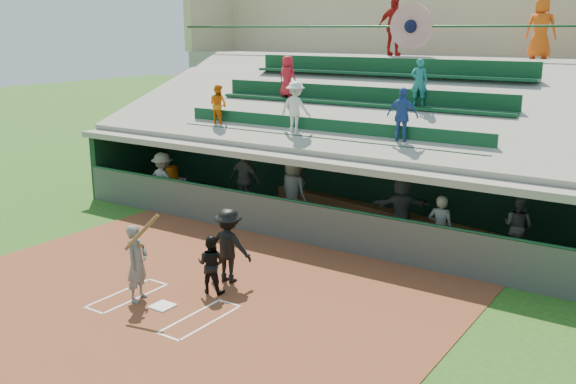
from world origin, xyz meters
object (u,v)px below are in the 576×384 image
Objects in this scene: home_plate at (163,306)px; water_cooler at (172,173)px; batter_at_plate at (137,262)px; catcher at (211,264)px; white_table at (173,188)px.

water_cooler is at bearing 132.30° from home_plate.
catcher is at bearing 49.29° from batter_at_plate.
batter_at_plate reaches higher than white_table.
home_plate is at bearing -43.99° from white_table.
batter_at_plate is 8.32m from water_cooler.
home_plate is at bearing 58.89° from catcher.
home_plate is 1.04m from batter_at_plate.
catcher is 3.10× the size of water_cooler.
catcher is 8.19m from water_cooler.
catcher reaches higher than water_cooler.
home_plate is 8.83m from white_table.
water_cooler is (0.05, -0.06, 0.53)m from white_table.
batter_at_plate is (-0.66, -0.01, 0.81)m from home_plate.
catcher is at bearing 73.60° from home_plate.
white_table is at bearing 128.95° from batter_at_plate.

